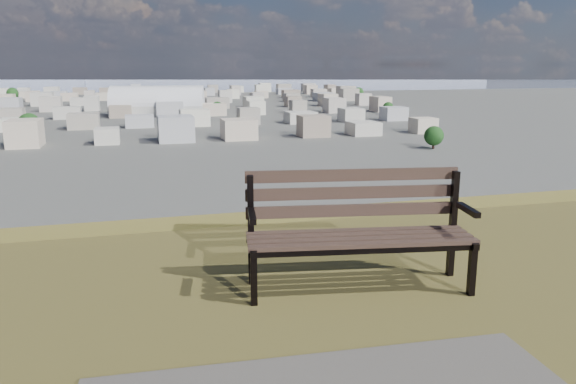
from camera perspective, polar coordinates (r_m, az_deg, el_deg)
name	(u,v)px	position (r m, az deg, el deg)	size (l,w,h in m)	color
park_bench	(357,223)	(4.17, 7.07, -3.17)	(1.69, 0.77, 0.85)	#453028
arena	(158,106)	(311.44, -13.07, 8.49)	(51.32, 28.58, 20.48)	beige
city_blocks	(138,100)	(396.62, -14.95, 9.06)	(395.00, 361.00, 7.00)	beige
city_trees	(89,106)	(322.13, -19.58, 8.22)	(406.52, 387.20, 9.98)	black
bay_water	(135,82)	(901.89, -15.24, 10.70)	(2400.00, 700.00, 0.12)	gray
far_hills	(107,65)	(1405.64, -17.93, 12.18)	(2050.00, 340.00, 60.00)	#929AB5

